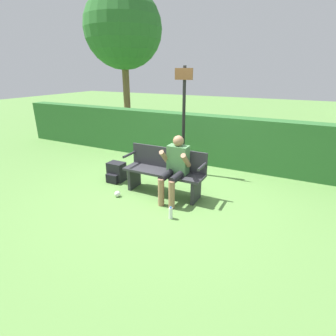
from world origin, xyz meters
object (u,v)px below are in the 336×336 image
park_bench (165,171)px  backpack (116,172)px  water_bottle (171,213)px  person_seated (175,166)px  tree (123,29)px  signpost (184,115)px

park_bench → backpack: 1.23m
park_bench → water_bottle: park_bench is taller
backpack → person_seated: bearing=-6.9°
tree → backpack: bearing=-57.1°
water_bottle → tree: bearing=129.7°
backpack → tree: size_ratio=0.08×
park_bench → tree: 8.23m
person_seated → signpost: signpost is taller
park_bench → tree: bearing=130.5°
water_bottle → tree: 9.25m
person_seated → signpost: (-0.42, 1.30, 0.69)m
park_bench → person_seated: size_ratio=1.34×
person_seated → tree: (-5.16, 5.84, 3.17)m
backpack → signpost: size_ratio=0.17×
person_seated → backpack: person_seated is taller
water_bottle → person_seated: bearing=110.0°
backpack → water_bottle: backpack is taller
person_seated → backpack: size_ratio=2.87×
person_seated → signpost: size_ratio=0.50×
backpack → signpost: (1.07, 1.12, 1.14)m
person_seated → backpack: (-1.49, 0.18, -0.46)m
park_bench → water_bottle: (0.53, -0.81, -0.36)m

